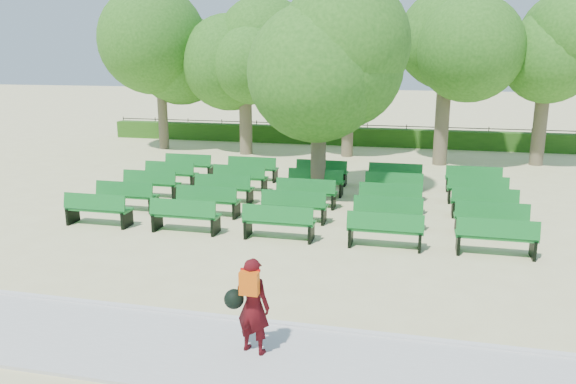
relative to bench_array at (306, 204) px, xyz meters
name	(u,v)px	position (x,y,z in m)	size (l,w,h in m)	color
ground	(282,220)	(-0.35, -1.60, -0.10)	(120.00, 120.00, 0.00)	beige
paving	(172,348)	(-0.35, -9.00, -0.07)	(30.00, 2.20, 0.06)	#BABAB5
curb	(199,316)	(-0.35, -7.85, -0.05)	(30.00, 0.12, 0.10)	silver
hedge	(347,136)	(-0.35, 12.40, 0.35)	(26.00, 0.70, 0.90)	#295816
fence	(348,144)	(-0.35, 12.80, -0.10)	(26.00, 0.10, 1.02)	black
tree_line	(335,158)	(-0.35, 8.40, -0.10)	(21.80, 6.80, 7.04)	#306C1D
bench_array	(306,204)	(0.00, 0.00, 0.00)	(1.85, 0.62, 1.16)	#126A24
tree_among	(319,67)	(0.12, 1.43, 4.12)	(4.41, 4.41, 6.23)	brown
person	(251,304)	(0.94, -8.84, 0.77)	(0.77, 0.50, 1.56)	#41090D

